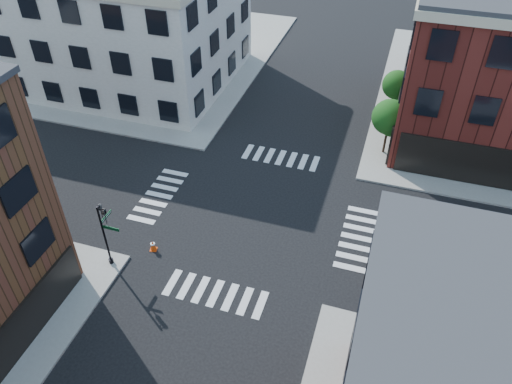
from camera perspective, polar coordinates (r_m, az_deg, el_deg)
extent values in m
plane|color=black|center=(33.68, -0.34, -2.67)|extent=(120.00, 120.00, 0.00)
cube|color=gray|center=(57.76, -14.38, 15.34)|extent=(30.00, 30.00, 0.15)
cube|color=beige|center=(50.87, -16.17, 18.39)|extent=(22.00, 16.00, 11.00)
cylinder|color=black|center=(40.12, 14.47, 5.33)|extent=(0.18, 0.18, 1.47)
cylinder|color=black|center=(39.72, 14.64, 6.21)|extent=(0.12, 0.12, 1.47)
sphere|color=#103C10|center=(38.86, 15.05, 8.27)|extent=(2.69, 2.69, 2.69)
sphere|color=#103C10|center=(39.05, 15.26, 7.45)|extent=(1.85, 1.85, 1.85)
cylinder|color=black|center=(45.31, 15.31, 9.29)|extent=(0.18, 0.18, 1.33)
cylinder|color=black|center=(44.99, 15.45, 10.02)|extent=(0.12, 0.12, 1.33)
sphere|color=#103C10|center=(44.30, 15.79, 11.72)|extent=(2.43, 2.43, 2.43)
sphere|color=#103C10|center=(44.43, 15.99, 11.04)|extent=(1.67, 1.67, 1.67)
cylinder|color=black|center=(30.19, -16.90, -4.94)|extent=(0.12, 0.12, 4.60)
cylinder|color=black|center=(31.57, -16.23, -7.54)|extent=(0.28, 0.28, 0.30)
cube|color=#053819|center=(29.36, -16.30, -4.01)|extent=(1.10, 0.03, 0.22)
cube|color=#053819|center=(29.78, -16.76, -2.73)|extent=(0.03, 1.10, 0.22)
imported|color=black|center=(29.02, -16.80, -2.71)|extent=(0.22, 0.18, 1.10)
imported|color=black|center=(29.39, -17.30, -2.21)|extent=(0.18, 0.22, 1.10)
cube|color=silver|center=(29.80, 24.40, -8.26)|extent=(6.41, 3.31, 3.29)
cube|color=maroon|center=(28.85, 24.19, -10.11)|extent=(2.32, 0.29, 0.74)
cube|color=maroon|center=(30.78, 24.60, -6.52)|extent=(2.32, 0.29, 0.74)
cube|color=#BBBBBE|center=(29.96, 16.61, -7.07)|extent=(2.39, 2.76, 2.12)
cube|color=black|center=(29.73, 14.86, -6.07)|extent=(0.33, 2.02, 0.95)
cube|color=black|center=(30.86, 21.25, -9.81)|extent=(8.55, 1.98, 0.27)
cylinder|color=black|center=(29.99, 15.81, -9.98)|extent=(1.10, 0.48, 1.06)
cylinder|color=black|center=(31.54, 16.62, -7.10)|extent=(1.10, 0.48, 1.06)
cylinder|color=black|center=(30.20, 22.97, -11.81)|extent=(1.10, 0.48, 1.06)
cylinder|color=black|center=(31.74, 23.37, -8.86)|extent=(1.10, 0.48, 1.06)
cube|color=#EB430A|center=(32.01, -11.62, -6.44)|extent=(0.50, 0.50, 0.04)
cone|color=#EB430A|center=(31.76, -11.70, -5.98)|extent=(0.47, 0.47, 0.77)
cylinder|color=white|center=(31.68, -11.73, -5.84)|extent=(0.30, 0.30, 0.09)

